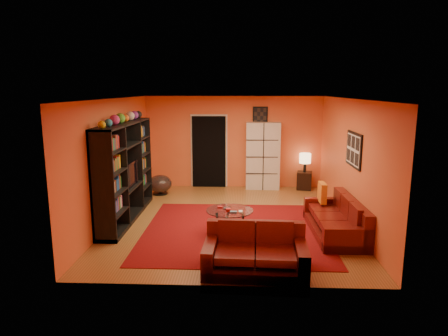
{
  "coord_description": "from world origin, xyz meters",
  "views": [
    {
      "loc": [
        0.2,
        -8.32,
        2.8
      ],
      "look_at": [
        -0.15,
        0.1,
        1.12
      ],
      "focal_mm": 32.0,
      "sensor_mm": 36.0,
      "label": 1
    }
  ],
  "objects_px": {
    "loveseat": "(255,252)",
    "coffee_table": "(230,212)",
    "sofa": "(339,220)",
    "storage_cabinet": "(263,156)",
    "entertainment_unit": "(125,171)",
    "bowl_chair": "(160,184)",
    "table_lamp": "(305,159)",
    "side_table": "(304,181)",
    "tv": "(127,175)"
  },
  "relations": [
    {
      "from": "coffee_table",
      "to": "storage_cabinet",
      "type": "xyz_separation_m",
      "value": [
        0.84,
        3.63,
        0.52
      ]
    },
    {
      "from": "entertainment_unit",
      "to": "storage_cabinet",
      "type": "distance_m",
      "value": 4.19
    },
    {
      "from": "coffee_table",
      "to": "bowl_chair",
      "type": "relative_size",
      "value": 1.45
    },
    {
      "from": "sofa",
      "to": "storage_cabinet",
      "type": "distance_m",
      "value": 3.87
    },
    {
      "from": "sofa",
      "to": "bowl_chair",
      "type": "distance_m",
      "value": 4.97
    },
    {
      "from": "loveseat",
      "to": "bowl_chair",
      "type": "height_order",
      "value": "loveseat"
    },
    {
      "from": "storage_cabinet",
      "to": "entertainment_unit",
      "type": "bearing_deg",
      "value": -136.6
    },
    {
      "from": "entertainment_unit",
      "to": "bowl_chair",
      "type": "relative_size",
      "value": 4.72
    },
    {
      "from": "storage_cabinet",
      "to": "bowl_chair",
      "type": "bearing_deg",
      "value": -163.36
    },
    {
      "from": "sofa",
      "to": "storage_cabinet",
      "type": "bearing_deg",
      "value": 108.91
    },
    {
      "from": "entertainment_unit",
      "to": "loveseat",
      "type": "distance_m",
      "value": 3.72
    },
    {
      "from": "bowl_chair",
      "to": "side_table",
      "type": "distance_m",
      "value": 4.03
    },
    {
      "from": "entertainment_unit",
      "to": "bowl_chair",
      "type": "bearing_deg",
      "value": 81.13
    },
    {
      "from": "table_lamp",
      "to": "side_table",
      "type": "bearing_deg",
      "value": -90.0
    },
    {
      "from": "coffee_table",
      "to": "table_lamp",
      "type": "distance_m",
      "value": 4.13
    },
    {
      "from": "tv",
      "to": "coffee_table",
      "type": "relative_size",
      "value": 0.99
    },
    {
      "from": "tv",
      "to": "sofa",
      "type": "xyz_separation_m",
      "value": [
        4.36,
        -0.72,
        -0.7
      ]
    },
    {
      "from": "tv",
      "to": "side_table",
      "type": "distance_m",
      "value": 5.15
    },
    {
      "from": "tv",
      "to": "loveseat",
      "type": "xyz_separation_m",
      "value": [
        2.67,
        -2.34,
        -0.7
      ]
    },
    {
      "from": "sofa",
      "to": "coffee_table",
      "type": "relative_size",
      "value": 2.26
    },
    {
      "from": "sofa",
      "to": "bowl_chair",
      "type": "relative_size",
      "value": 3.28
    },
    {
      "from": "entertainment_unit",
      "to": "coffee_table",
      "type": "bearing_deg",
      "value": -20.05
    },
    {
      "from": "bowl_chair",
      "to": "table_lamp",
      "type": "bearing_deg",
      "value": 10.15
    },
    {
      "from": "side_table",
      "to": "bowl_chair",
      "type": "bearing_deg",
      "value": -169.85
    },
    {
      "from": "bowl_chair",
      "to": "side_table",
      "type": "relative_size",
      "value": 1.27
    },
    {
      "from": "loveseat",
      "to": "table_lamp",
      "type": "relative_size",
      "value": 3.08
    },
    {
      "from": "storage_cabinet",
      "to": "side_table",
      "type": "distance_m",
      "value": 1.37
    },
    {
      "from": "entertainment_unit",
      "to": "side_table",
      "type": "bearing_deg",
      "value": 32.67
    },
    {
      "from": "entertainment_unit",
      "to": "loveseat",
      "type": "height_order",
      "value": "entertainment_unit"
    },
    {
      "from": "tv",
      "to": "coffee_table",
      "type": "bearing_deg",
      "value": -108.74
    },
    {
      "from": "entertainment_unit",
      "to": "bowl_chair",
      "type": "xyz_separation_m",
      "value": [
        0.32,
        2.04,
        -0.77
      ]
    },
    {
      "from": "storage_cabinet",
      "to": "table_lamp",
      "type": "distance_m",
      "value": 1.18
    },
    {
      "from": "loveseat",
      "to": "side_table",
      "type": "height_order",
      "value": "loveseat"
    },
    {
      "from": "sofa",
      "to": "bowl_chair",
      "type": "height_order",
      "value": "sofa"
    },
    {
      "from": "loveseat",
      "to": "coffee_table",
      "type": "bearing_deg",
      "value": 18.27
    },
    {
      "from": "sofa",
      "to": "storage_cabinet",
      "type": "xyz_separation_m",
      "value": [
        -1.3,
        3.59,
        0.66
      ]
    },
    {
      "from": "tv",
      "to": "coffee_table",
      "type": "height_order",
      "value": "tv"
    },
    {
      "from": "tv",
      "to": "table_lamp",
      "type": "height_order",
      "value": "tv"
    },
    {
      "from": "sofa",
      "to": "tv",
      "type": "bearing_deg",
      "value": 169.72
    },
    {
      "from": "sofa",
      "to": "table_lamp",
      "type": "relative_size",
      "value": 3.95
    },
    {
      "from": "bowl_chair",
      "to": "tv",
      "type": "bearing_deg",
      "value": -97.23
    },
    {
      "from": "storage_cabinet",
      "to": "table_lamp",
      "type": "height_order",
      "value": "storage_cabinet"
    },
    {
      "from": "loveseat",
      "to": "coffee_table",
      "type": "height_order",
      "value": "loveseat"
    },
    {
      "from": "loveseat",
      "to": "table_lamp",
      "type": "xyz_separation_m",
      "value": [
        1.56,
        5.16,
        0.59
      ]
    },
    {
      "from": "side_table",
      "to": "table_lamp",
      "type": "xyz_separation_m",
      "value": [
        0.0,
        0.0,
        0.63
      ]
    },
    {
      "from": "entertainment_unit",
      "to": "sofa",
      "type": "xyz_separation_m",
      "value": [
        4.41,
        -0.79,
        -0.76
      ]
    },
    {
      "from": "tv",
      "to": "bowl_chair",
      "type": "distance_m",
      "value": 2.24
    },
    {
      "from": "tv",
      "to": "storage_cabinet",
      "type": "xyz_separation_m",
      "value": [
        3.06,
        2.88,
        -0.04
      ]
    },
    {
      "from": "loveseat",
      "to": "coffee_table",
      "type": "distance_m",
      "value": 1.65
    },
    {
      "from": "sofa",
      "to": "coffee_table",
      "type": "bearing_deg",
      "value": -179.89
    }
  ]
}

